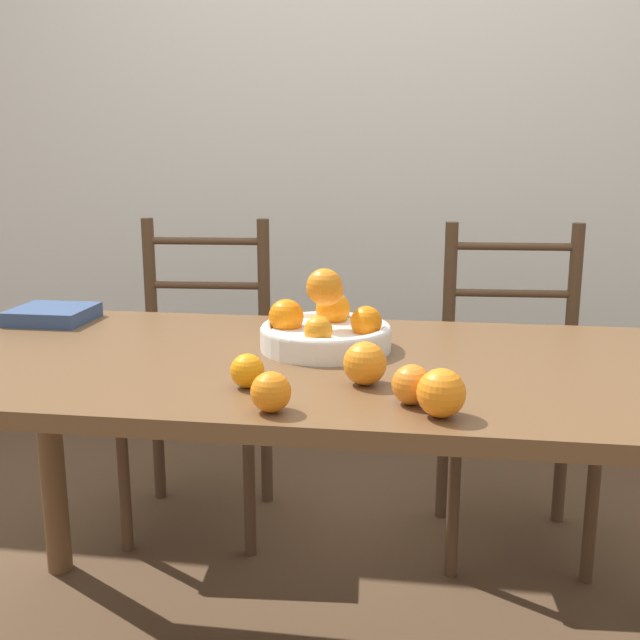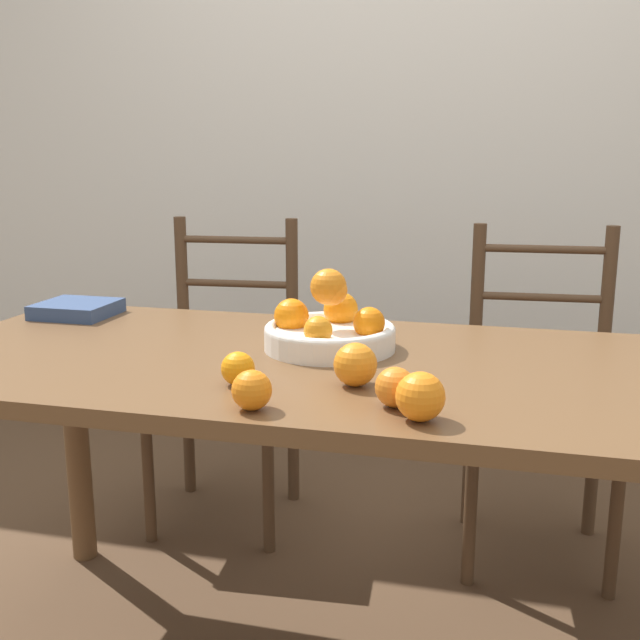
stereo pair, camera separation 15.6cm
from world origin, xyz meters
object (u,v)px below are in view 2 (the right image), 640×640
object	(u,v)px
orange_loose_3	(355,365)
chair_right	(539,403)
orange_loose_2	(252,390)
orange_loose_1	(420,397)
chair_left	(227,379)
orange_loose_0	(395,387)
orange_loose_4	(238,369)
fruit_bowl	(329,328)
book_stack	(77,309)

from	to	relation	value
orange_loose_3	chair_right	bearing A→B (deg)	66.37
orange_loose_2	chair_right	xyz separation A→B (m)	(0.52, 1.04, -0.32)
orange_loose_1	chair_left	distance (m)	1.30
orange_loose_1	chair_left	bearing A→B (deg)	126.07
orange_loose_0	orange_loose_4	bearing A→B (deg)	170.73
orange_loose_2	orange_loose_3	xyz separation A→B (m)	(0.14, 0.17, 0.01)
orange_loose_2	orange_loose_4	xyz separation A→B (m)	(-0.07, 0.12, -0.00)
orange_loose_0	fruit_bowl	bearing A→B (deg)	119.79
fruit_bowl	orange_loose_4	size ratio (longest dim) A/B	4.54
orange_loose_3	chair_right	world-z (taller)	chair_right
orange_loose_0	chair_left	distance (m)	1.23
orange_loose_2	chair_left	distance (m)	1.18
orange_loose_1	chair_right	xyz separation A→B (m)	(0.24, 1.02, -0.33)
orange_loose_1	orange_loose_0	bearing A→B (deg)	130.97
fruit_bowl	orange_loose_2	xyz separation A→B (m)	(-0.03, -0.43, -0.01)
fruit_bowl	chair_right	world-z (taller)	chair_right
fruit_bowl	chair_right	size ratio (longest dim) A/B	0.30
orange_loose_3	book_stack	xyz separation A→B (m)	(-0.85, 0.42, -0.02)
orange_loose_4	chair_left	size ratio (longest dim) A/B	0.07
fruit_bowl	book_stack	bearing A→B (deg)	167.26
fruit_bowl	orange_loose_1	distance (m)	0.48
orange_loose_0	orange_loose_2	distance (m)	0.25
orange_loose_0	orange_loose_4	world-z (taller)	orange_loose_0
orange_loose_0	orange_loose_3	bearing A→B (deg)	132.13
orange_loose_1	book_stack	xyz separation A→B (m)	(-0.99, 0.58, -0.02)
orange_loose_3	chair_left	xyz separation A→B (m)	(-0.60, 0.86, -0.33)
fruit_bowl	orange_loose_0	size ratio (longest dim) A/B	4.14
fruit_bowl	orange_loose_0	bearing A→B (deg)	-60.21
orange_loose_4	chair_left	distance (m)	1.04
chair_left	book_stack	world-z (taller)	chair_left
orange_loose_4	chair_left	world-z (taller)	chair_left
orange_loose_0	orange_loose_4	xyz separation A→B (m)	(-0.30, 0.05, -0.00)
fruit_bowl	orange_loose_1	world-z (taller)	fruit_bowl
orange_loose_2	chair_right	distance (m)	1.20
orange_loose_1	orange_loose_2	size ratio (longest dim) A/B	1.18
orange_loose_2	orange_loose_4	distance (m)	0.14
orange_loose_1	orange_loose_4	xyz separation A→B (m)	(-0.35, 0.11, -0.01)
orange_loose_1	orange_loose_3	distance (m)	0.21
fruit_bowl	chair_left	world-z (taller)	chair_left
chair_right	orange_loose_2	bearing A→B (deg)	-120.35
orange_loose_0	orange_loose_3	size ratio (longest dim) A/B	0.85
orange_loose_4	chair_right	distance (m)	1.13
fruit_bowl	orange_loose_2	size ratio (longest dim) A/B	4.19
orange_loose_0	orange_loose_1	xyz separation A→B (m)	(0.05, -0.06, 0.01)
orange_loose_3	chair_right	xyz separation A→B (m)	(0.38, 0.86, -0.33)
orange_loose_0	book_stack	distance (m)	1.07
chair_right	orange_loose_3	bearing A→B (deg)	-117.34
orange_loose_2	chair_left	size ratio (longest dim) A/B	0.07
chair_right	fruit_bowl	bearing A→B (deg)	-132.41
fruit_bowl	orange_loose_0	xyz separation A→B (m)	(0.20, -0.35, -0.01)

